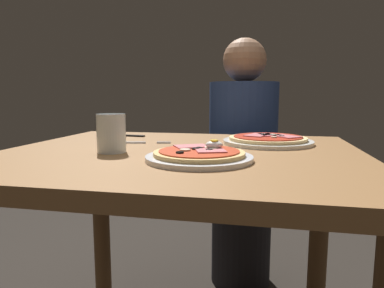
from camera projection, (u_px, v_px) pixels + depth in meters
dining_table at (181, 194)px, 1.01m from camera, size 1.02×0.88×0.76m
pizza_foreground at (199, 155)px, 0.85m from camera, size 0.26×0.26×0.05m
pizza_across_left at (268, 140)px, 1.13m from camera, size 0.29×0.29×0.03m
water_glass_near at (111, 136)px, 0.96m from camera, size 0.08×0.08×0.11m
fork at (143, 143)px, 1.14m from camera, size 0.16×0.05×0.00m
knife at (124, 135)px, 1.34m from camera, size 0.20×0.04×0.01m
diner_person at (242, 171)px, 1.67m from camera, size 0.32×0.32×1.18m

